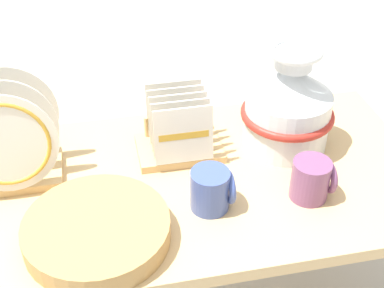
{
  "coord_description": "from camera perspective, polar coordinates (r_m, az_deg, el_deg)",
  "views": [
    {
      "loc": [
        -0.22,
        -1.04,
        1.55
      ],
      "look_at": [
        0.0,
        0.0,
        0.77
      ],
      "focal_mm": 50.0,
      "sensor_mm": 36.0,
      "label": 1
    }
  ],
  "objects": [
    {
      "name": "display_table",
      "position": [
        1.45,
        0.0,
        -6.37
      ],
      "size": [
        1.23,
        0.65,
        0.66
      ],
      "color": "tan",
      "rests_on": "ground_plane"
    },
    {
      "name": "ceramic_vase",
      "position": [
        1.46,
        10.24,
        4.14
      ],
      "size": [
        0.25,
        0.25,
        0.3
      ],
      "color": "silver",
      "rests_on": "display_table"
    },
    {
      "name": "dish_rack_round_plates",
      "position": [
        1.39,
        -18.9,
        -0.17
      ],
      "size": [
        0.25,
        0.18,
        0.28
      ],
      "color": "tan",
      "rests_on": "display_table"
    },
    {
      "name": "dish_rack_square_plates",
      "position": [
        1.44,
        -1.4,
        1.02
      ],
      "size": [
        0.23,
        0.16,
        0.18
      ],
      "color": "tan",
      "rests_on": "display_table"
    },
    {
      "name": "wicker_charger_stack",
      "position": [
        1.23,
        -10.12,
        -9.08
      ],
      "size": [
        0.33,
        0.33,
        0.05
      ],
      "color": "tan",
      "rests_on": "display_table"
    },
    {
      "name": "mug_plum_glaze",
      "position": [
        1.33,
        12.71,
        -3.69
      ],
      "size": [
        0.1,
        0.09,
        0.1
      ],
      "color": "#7A4770",
      "rests_on": "display_table"
    },
    {
      "name": "mug_cobalt_glaze",
      "position": [
        1.27,
        2.15,
        -4.88
      ],
      "size": [
        0.1,
        0.09,
        0.1
      ],
      "color": "#42569E",
      "rests_on": "display_table"
    }
  ]
}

